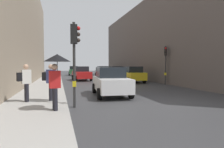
{
  "coord_description": "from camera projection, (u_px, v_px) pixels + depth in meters",
  "views": [
    {
      "loc": [
        -5.34,
        -7.99,
        1.86
      ],
      "look_at": [
        -0.25,
        9.79,
        1.03
      ],
      "focal_mm": 30.12,
      "sensor_mm": 36.0,
      "label": 1
    }
  ],
  "objects": [
    {
      "name": "building_facade_right",
      "position": [
        186.0,
        42.0,
        24.93
      ],
      "size": [
        12.0,
        34.57,
        10.02
      ],
      "primitive_type": "cube",
      "color": "#5B514C",
      "rests_on": "ground"
    },
    {
      "name": "car_red_sedan",
      "position": [
        81.0,
        73.0,
        23.56
      ],
      "size": [
        2.24,
        4.31,
        1.76
      ],
      "color": "red",
      "rests_on": "ground"
    },
    {
      "name": "car_white_compact",
      "position": [
        111.0,
        81.0,
        11.76
      ],
      "size": [
        2.28,
        4.33,
        1.76
      ],
      "color": "silver",
      "rests_on": "ground"
    },
    {
      "name": "car_yellow_taxi",
      "position": [
        132.0,
        74.0,
        20.98
      ],
      "size": [
        2.09,
        4.24,
        1.76
      ],
      "color": "yellow",
      "rests_on": "ground"
    },
    {
      "name": "car_blue_van",
      "position": [
        115.0,
        72.0,
        26.97
      ],
      "size": [
        2.27,
        4.32,
        1.76
      ],
      "color": "navy",
      "rests_on": "ground"
    },
    {
      "name": "pedestrian_with_grey_backpack",
      "position": [
        50.0,
        80.0,
        9.13
      ],
      "size": [
        0.65,
        0.44,
        1.77
      ],
      "color": "black",
      "rests_on": "sidewalk_kerb"
    },
    {
      "name": "ground_plane",
      "position": [
        172.0,
        103.0,
        9.23
      ],
      "size": [
        120.0,
        120.0,
        0.0
      ],
      "primitive_type": "plane",
      "color": "#38383A"
    },
    {
      "name": "traffic_light_near_left",
      "position": [
        75.0,
        49.0,
        8.25
      ],
      "size": [
        0.44,
        0.27,
        3.76
      ],
      "color": "#2D2D2D",
      "rests_on": "ground"
    },
    {
      "name": "car_green_estate",
      "position": [
        74.0,
        71.0,
        36.74
      ],
      "size": [
        2.25,
        4.32,
        1.76
      ],
      "color": "#2D6038",
      "rests_on": "ground"
    },
    {
      "name": "pedestrian_with_black_backpack",
      "position": [
        25.0,
        80.0,
        8.82
      ],
      "size": [
        0.66,
        0.46,
        1.77
      ],
      "color": "black",
      "rests_on": "sidewalk_kerb"
    },
    {
      "name": "car_silver_hatchback",
      "position": [
        102.0,
        71.0,
        32.08
      ],
      "size": [
        2.11,
        4.25,
        1.76
      ],
      "color": "#BCBCC1",
      "rests_on": "ground"
    },
    {
      "name": "sidewalk_kerb",
      "position": [
        43.0,
        91.0,
        13.23
      ],
      "size": [
        2.83,
        40.0,
        0.16
      ],
      "primitive_type": "cube",
      "color": "#A8A5A0",
      "rests_on": "ground"
    },
    {
      "name": "pedestrian_with_umbrella",
      "position": [
        56.0,
        66.0,
        7.13
      ],
      "size": [
        1.0,
        1.0,
        2.14
      ],
      "color": "black",
      "rests_on": "sidewalk_kerb"
    },
    {
      "name": "traffic_light_mid_street",
      "position": [
        166.0,
        58.0,
        18.15
      ],
      "size": [
        0.36,
        0.44,
        3.77
      ],
      "color": "#2D2D2D",
      "rests_on": "ground"
    }
  ]
}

